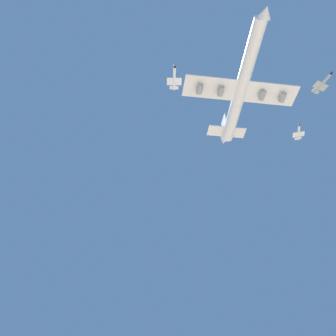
# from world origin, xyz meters

# --- Properties ---
(carrier_jet) EXTENTS (72.38, 59.02, 18.76)m
(carrier_jet) POSITION_xyz_m (-44.56, 72.26, 151.67)
(carrier_jet) COLOR white
(chase_jet_lead) EXTENTS (15.28, 8.51, 4.00)m
(chase_jet_lead) POSITION_xyz_m (-113.30, 106.35, 184.69)
(chase_jet_lead) COLOR silver
(chase_jet_left_wing) EXTENTS (15.17, 9.02, 4.00)m
(chase_jet_left_wing) POSITION_xyz_m (-33.05, 39.88, 162.07)
(chase_jet_left_wing) COLOR silver
(chase_jet_trailing) EXTENTS (13.03, 12.63, 4.00)m
(chase_jet_trailing) POSITION_xyz_m (-67.30, 117.65, 168.76)
(chase_jet_trailing) COLOR #999EA3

